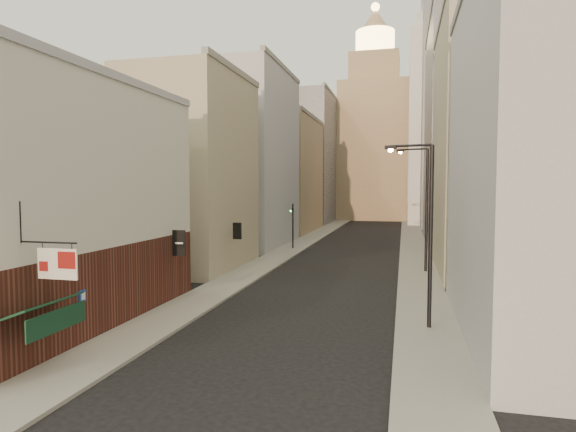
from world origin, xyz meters
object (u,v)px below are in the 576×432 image
Objects in this scene: clock_tower at (374,135)px; white_tower at (432,120)px; streetlamp_mid at (424,202)px; streetlamp_near at (426,224)px; traffic_light_left at (293,216)px.

white_tower is at bearing -51.84° from clock_tower.
white_tower reaches higher than streetlamp_mid.
streetlamp_near is 1.78× the size of traffic_light_left.
streetlamp_mid is 1.98× the size of traffic_light_left.
clock_tower is 81.10m from streetlamp_near.
streetlamp_near is at bearing -84.73° from clock_tower.
clock_tower reaches higher than streetlamp_near.
clock_tower is 65.56m from streetlamp_mid.
white_tower is at bearing 98.63° from streetlamp_near.
streetlamp_mid reaches higher than traffic_light_left.
clock_tower reaches higher than white_tower.
white_tower is (11.00, -14.00, 0.97)m from clock_tower.
streetlamp_mid reaches higher than streetlamp_near.
streetlamp_near is 15.83m from streetlamp_mid.
clock_tower is 5.06× the size of streetlamp_near.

